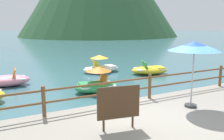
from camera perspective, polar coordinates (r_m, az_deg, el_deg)
name	(u,v)px	position (r m, az deg, el deg)	size (l,w,h in m)	color
ground_plane	(20,43)	(45.98, -21.07, 6.09)	(200.00, 200.00, 0.00)	#3D6B75
dock_railing	(150,83)	(9.16, 9.02, -3.20)	(23.92, 0.12, 0.95)	brown
sign_board	(119,103)	(6.35, 1.58, -7.93)	(1.17, 0.24, 1.19)	silver
beach_umbrella	(194,47)	(8.29, 19.08, 5.20)	(1.70, 1.70, 2.24)	#B2B2B7
pedal_boat_2	(101,67)	(16.17, -2.63, 0.80)	(2.56, 1.33, 1.18)	white
pedal_boat_3	(150,70)	(15.71, 9.02, 0.03)	(2.69, 2.06, 0.86)	yellow
pedal_boat_4	(7,80)	(13.65, -23.83, -2.28)	(2.39, 1.45, 0.89)	pink
pedal_boat_5	(97,84)	(11.37, -3.68, -3.25)	(2.28, 1.56, 1.23)	green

